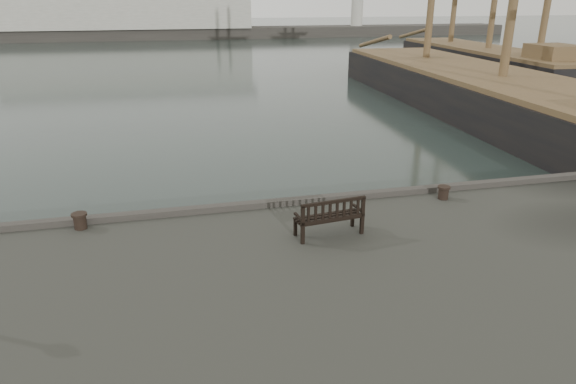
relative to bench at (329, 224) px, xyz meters
The scene contains 7 objects.
ground 3.45m from the bench, 120.75° to the left, with size 400.00×400.00×0.00m, color black.
breakwater 94.70m from the bench, 93.65° to the left, with size 140.00×9.50×12.20m.
bench is the anchor object (origin of this frame).
bollard_left 6.71m from the bench, 162.86° to the left, with size 0.42×0.42×0.44m, color black.
bollard_right 4.57m from the bench, 21.24° to the left, with size 0.39×0.39×0.41m, color black.
tall_ship_main 24.78m from the bench, 45.41° to the left, with size 10.18×40.91×30.41m.
tall_ship_far 45.17m from the bench, 51.46° to the left, with size 7.71×28.90×24.52m.
Camera 1 is at (-2.46, -14.12, 7.41)m, focal length 32.00 mm.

